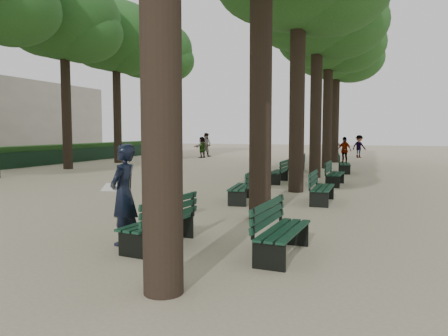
% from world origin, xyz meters
% --- Properties ---
extents(ground, '(120.00, 120.00, 0.00)m').
position_xyz_m(ground, '(0.00, 0.00, 0.00)').
color(ground, '#B8AA8B').
rests_on(ground, ground).
extents(tree_central_3, '(6.00, 6.00, 9.95)m').
position_xyz_m(tree_central_3, '(1.50, 13.00, 7.65)').
color(tree_central_3, '#33261C').
rests_on(tree_central_3, ground).
extents(tree_central_4, '(6.00, 6.00, 9.95)m').
position_xyz_m(tree_central_4, '(1.50, 18.00, 7.65)').
color(tree_central_4, '#33261C').
rests_on(tree_central_4, ground).
extents(tree_central_5, '(6.00, 6.00, 9.95)m').
position_xyz_m(tree_central_5, '(1.50, 23.00, 7.65)').
color(tree_central_5, '#33261C').
rests_on(tree_central_5, ground).
extents(tree_far_3, '(6.00, 6.00, 10.45)m').
position_xyz_m(tree_far_3, '(-12.00, 13.00, 8.14)').
color(tree_far_3, '#33261C').
rests_on(tree_far_3, ground).
extents(tree_far_4, '(6.00, 6.00, 10.45)m').
position_xyz_m(tree_far_4, '(-12.00, 18.00, 8.14)').
color(tree_far_4, '#33261C').
rests_on(tree_far_4, ground).
extents(tree_far_5, '(6.00, 6.00, 10.45)m').
position_xyz_m(tree_far_5, '(-12.00, 23.00, 8.14)').
color(tree_far_5, '#33261C').
rests_on(tree_far_5, ground).
extents(bench_left_0, '(0.79, 1.86, 0.92)m').
position_xyz_m(bench_left_0, '(0.37, 0.03, 0.27)').
color(bench_left_0, black).
rests_on(bench_left_0, ground).
extents(bench_left_1, '(0.76, 1.85, 0.92)m').
position_xyz_m(bench_left_1, '(0.37, 5.29, 0.27)').
color(bench_left_1, black).
rests_on(bench_left_1, ground).
extents(bench_left_2, '(0.57, 1.80, 0.92)m').
position_xyz_m(bench_left_2, '(0.37, 10.36, 0.27)').
color(bench_left_2, black).
rests_on(bench_left_2, ground).
extents(bench_left_3, '(0.78, 1.86, 0.92)m').
position_xyz_m(bench_left_3, '(0.37, 15.54, 0.27)').
color(bench_left_3, black).
rests_on(bench_left_3, ground).
extents(bench_right_0, '(0.69, 1.84, 0.92)m').
position_xyz_m(bench_right_0, '(2.63, 0.13, 0.27)').
color(bench_right_0, black).
rests_on(bench_right_0, ground).
extents(bench_right_1, '(0.57, 1.80, 0.92)m').
position_xyz_m(bench_right_1, '(2.63, 5.89, 0.27)').
color(bench_right_1, black).
rests_on(bench_right_1, ground).
extents(bench_right_2, '(0.63, 1.82, 0.92)m').
position_xyz_m(bench_right_2, '(2.63, 10.23, 0.27)').
color(bench_right_2, black).
rests_on(bench_right_2, ground).
extents(bench_right_3, '(0.74, 1.85, 0.92)m').
position_xyz_m(bench_right_3, '(2.63, 15.56, 0.27)').
color(bench_right_3, black).
rests_on(bench_right_3, ground).
extents(man_with_map, '(0.63, 0.76, 1.87)m').
position_xyz_m(man_with_map, '(-0.31, -0.02, 0.93)').
color(man_with_map, black).
rests_on(man_with_map, ground).
extents(pedestrian_c, '(1.04, 0.82, 1.72)m').
position_xyz_m(pedestrian_c, '(2.19, 22.09, 0.86)').
color(pedestrian_c, '#262628').
rests_on(pedestrian_c, ground).
extents(pedestrian_a, '(1.00, 0.58, 1.93)m').
position_xyz_m(pedestrian_a, '(-9.00, 26.29, 0.96)').
color(pedestrian_a, '#262628').
rests_on(pedestrian_a, ground).
extents(pedestrian_e, '(0.74, 1.56, 1.65)m').
position_xyz_m(pedestrian_e, '(-8.73, 24.71, 0.82)').
color(pedestrian_e, '#262628').
rests_on(pedestrian_e, ground).
extents(pedestrian_d, '(0.77, 0.33, 1.56)m').
position_xyz_m(pedestrian_d, '(1.13, 29.06, 0.78)').
color(pedestrian_d, '#262628').
rests_on(pedestrian_d, ground).
extents(pedestrian_b, '(1.15, 0.92, 1.77)m').
position_xyz_m(pedestrian_b, '(2.88, 28.99, 0.88)').
color(pedestrian_b, '#262628').
rests_on(pedestrian_b, ground).
extents(building_far, '(12.00, 16.00, 7.00)m').
position_xyz_m(building_far, '(-33.00, 30.00, 3.50)').
color(building_far, '#B7B2A3').
rests_on(building_far, ground).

